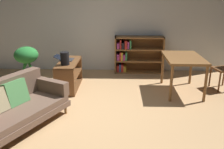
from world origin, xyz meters
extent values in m
plane|color=tan|center=(0.00, 0.00, 0.00)|extent=(8.16, 8.16, 0.00)
cube|color=silver|center=(0.00, 2.70, 1.35)|extent=(6.80, 0.10, 2.70)
cylinder|color=brown|center=(-0.48, -0.03, 0.07)|extent=(0.04, 0.04, 0.14)
cylinder|color=brown|center=(-1.10, 0.29, 0.07)|extent=(0.04, 0.04, 0.14)
cube|color=brown|center=(-1.14, -0.56, 0.19)|extent=(1.51, 1.89, 0.10)
cube|color=brown|center=(-1.14, -0.56, 0.29)|extent=(1.45, 1.82, 0.10)
cube|color=brown|center=(-0.78, 0.14, 0.46)|extent=(0.76, 0.48, 0.24)
cube|color=#4C894C|center=(-1.20, -0.34, 0.52)|extent=(0.39, 0.45, 0.41)
cube|color=brown|center=(-0.65, 1.77, 0.31)|extent=(0.42, 0.04, 0.62)
cube|color=brown|center=(-0.65, 0.72, 0.31)|extent=(0.42, 0.04, 0.62)
cube|color=brown|center=(-0.65, 1.24, 0.31)|extent=(0.42, 1.05, 0.04)
cube|color=brown|center=(-0.65, 1.24, 0.60)|extent=(0.42, 1.09, 0.04)
cube|color=brown|center=(-0.65, 1.24, 0.02)|extent=(0.42, 1.05, 0.04)
cube|color=#333338|center=(-0.68, 1.37, 0.62)|extent=(0.23, 0.31, 0.02)
cube|color=black|center=(-0.89, 1.38, 0.68)|extent=(0.21, 0.30, 0.10)
cylinder|color=black|center=(-0.67, 0.99, 0.75)|extent=(0.18, 0.18, 0.27)
cylinder|color=slate|center=(-0.67, 0.99, 0.81)|extent=(0.10, 0.10, 0.01)
cylinder|color=#333338|center=(-1.55, 1.17, 0.10)|extent=(0.27, 0.27, 0.21)
cylinder|color=#287A33|center=(-1.47, 1.19, 0.44)|extent=(0.20, 0.07, 0.49)
cylinder|color=#287A33|center=(-1.53, 1.29, 0.48)|extent=(0.10, 0.28, 0.56)
cylinder|color=#287A33|center=(-1.66, 1.18, 0.41)|extent=(0.25, 0.05, 0.43)
cylinder|color=#287A33|center=(-1.60, 1.03, 0.48)|extent=(0.12, 0.32, 0.58)
ellipsoid|color=#287A33|center=(-1.55, 1.17, 0.77)|extent=(0.51, 0.51, 0.36)
cylinder|color=brown|center=(1.49, 1.61, 0.37)|extent=(0.06, 0.06, 0.73)
cylinder|color=brown|center=(1.49, 0.57, 0.37)|extent=(0.06, 0.06, 0.73)
cylinder|color=brown|center=(2.15, 1.61, 0.37)|extent=(0.06, 0.06, 0.73)
cylinder|color=brown|center=(2.15, 0.57, 0.37)|extent=(0.06, 0.06, 0.73)
cube|color=brown|center=(1.82, 1.09, 0.76)|extent=(0.76, 1.15, 0.05)
cylinder|color=brown|center=(2.63, 1.07, 0.22)|extent=(0.04, 0.04, 0.44)
cylinder|color=brown|center=(2.55, 1.43, 0.22)|extent=(0.04, 0.04, 0.44)
cylinder|color=brown|center=(2.89, 1.50, 0.22)|extent=(0.04, 0.04, 0.44)
cube|color=brown|center=(2.76, 1.29, 0.46)|extent=(0.46, 0.47, 0.04)
cube|color=brown|center=(0.36, 2.46, 0.49)|extent=(0.04, 0.35, 0.98)
cube|color=brown|center=(1.62, 2.46, 0.49)|extent=(0.04, 0.35, 0.98)
cube|color=brown|center=(0.99, 2.46, 0.96)|extent=(1.29, 0.35, 0.04)
cube|color=brown|center=(0.99, 2.46, 0.02)|extent=(1.29, 0.35, 0.04)
cube|color=brown|center=(0.99, 2.62, 0.49)|extent=(1.25, 0.04, 0.98)
cube|color=brown|center=(0.99, 2.46, 0.33)|extent=(1.25, 0.34, 0.04)
cube|color=brown|center=(0.99, 2.46, 0.64)|extent=(1.25, 0.34, 0.04)
cube|color=red|center=(0.43, 2.43, 0.12)|extent=(0.06, 0.22, 0.17)
cube|color=#2D5199|center=(0.49, 2.43, 0.14)|extent=(0.04, 0.22, 0.20)
cube|color=red|center=(0.55, 2.45, 0.13)|extent=(0.06, 0.29, 0.19)
cube|color=gold|center=(0.60, 2.44, 0.11)|extent=(0.03, 0.27, 0.16)
cube|color=gold|center=(0.64, 2.45, 0.11)|extent=(0.03, 0.28, 0.15)
cube|color=#993884|center=(0.44, 2.43, 0.43)|extent=(0.07, 0.22, 0.17)
cube|color=red|center=(0.49, 2.45, 0.46)|extent=(0.04, 0.29, 0.22)
cube|color=gold|center=(0.54, 2.44, 0.46)|extent=(0.04, 0.25, 0.22)
cube|color=#993884|center=(0.59, 2.43, 0.43)|extent=(0.06, 0.22, 0.16)
cube|color=#337F47|center=(0.65, 2.43, 0.46)|extent=(0.05, 0.22, 0.22)
cube|color=#993884|center=(0.43, 2.44, 0.74)|extent=(0.06, 0.25, 0.15)
cube|color=red|center=(0.50, 2.43, 0.78)|extent=(0.04, 0.22, 0.23)
cube|color=black|center=(0.56, 2.44, 0.74)|extent=(0.06, 0.27, 0.16)
cube|color=red|center=(0.64, 2.44, 0.77)|extent=(0.07, 0.28, 0.21)
cube|color=#993884|center=(0.70, 2.43, 0.75)|extent=(0.05, 0.23, 0.19)
cube|color=#337F47|center=(0.76, 2.44, 0.78)|extent=(0.04, 0.26, 0.23)
camera|label=1|loc=(0.48, -3.94, 2.03)|focal=39.24mm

